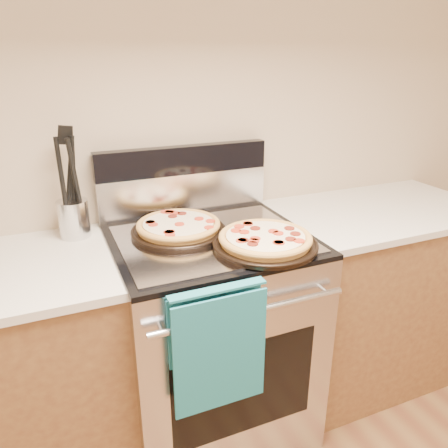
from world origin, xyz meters
name	(u,v)px	position (x,y,z in m)	size (l,w,h in m)	color
wall_back	(179,114)	(0.00, 2.00, 1.35)	(4.00, 4.00, 0.00)	#C2A98C
range_body	(211,337)	(0.00, 1.65, 0.45)	(0.76, 0.68, 0.90)	#B7B7BC
oven_window	(245,388)	(0.00, 1.31, 0.45)	(0.56, 0.01, 0.40)	black
cooktop	(210,239)	(0.00, 1.65, 0.91)	(0.76, 0.68, 0.02)	black
backsplash_lower	(184,193)	(0.00, 1.96, 1.01)	(0.76, 0.06, 0.18)	silver
backsplash_upper	(183,160)	(0.00, 1.96, 1.16)	(0.76, 0.06, 0.12)	black
oven_handle	(252,312)	(0.00, 1.27, 0.80)	(0.03, 0.03, 0.70)	silver
dish_towel	(218,346)	(-0.12, 1.27, 0.70)	(0.32, 0.05, 0.42)	teal
foil_sheet	(213,239)	(0.00, 1.62, 0.92)	(0.70, 0.55, 0.01)	gray
cabinet_right	(369,295)	(0.88, 1.68, 0.44)	(1.00, 0.62, 0.88)	brown
countertop_right	(381,211)	(0.88, 1.68, 0.90)	(1.02, 0.64, 0.03)	beige
pepperoni_pizza_back	(179,227)	(-0.10, 1.72, 0.95)	(0.37, 0.37, 0.05)	#B47837
pepperoni_pizza_front	(265,241)	(0.15, 1.47, 0.95)	(0.38, 0.38, 0.05)	#B47837
utensil_crock	(74,219)	(-0.48, 1.89, 0.98)	(0.12, 0.12, 0.15)	silver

